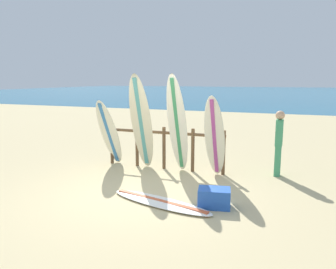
% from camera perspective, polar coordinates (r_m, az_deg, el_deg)
% --- Properties ---
extents(ground_plane, '(120.00, 120.00, 0.00)m').
position_cam_1_polar(ground_plane, '(7.05, -5.27, -10.24)').
color(ground_plane, '#CCB784').
extents(ocean_water, '(120.00, 80.00, 0.01)m').
position_cam_1_polar(ocean_water, '(64.05, 18.47, 7.02)').
color(ocean_water, '#196B93').
rests_on(ocean_water, ground).
extents(surfboard_rack, '(3.32, 0.09, 1.14)m').
position_cam_1_polar(surfboard_rack, '(8.75, -0.70, -1.52)').
color(surfboard_rack, brown).
rests_on(surfboard_rack, ground).
extents(surfboard_leaning_far_left, '(0.56, 0.96, 1.87)m').
position_cam_1_polar(surfboard_leaning_far_left, '(9.07, -10.20, 0.24)').
color(surfboard_leaning_far_left, silver).
rests_on(surfboard_leaning_far_left, ground).
extents(surfboard_leaning_left, '(0.58, 0.82, 2.54)m').
position_cam_1_polar(surfboard_leaning_left, '(8.56, -4.67, 2.08)').
color(surfboard_leaning_left, beige).
rests_on(surfboard_leaning_left, ground).
extents(surfboard_leaning_center_left, '(0.49, 0.94, 2.54)m').
position_cam_1_polar(surfboard_leaning_center_left, '(8.12, 1.65, 1.68)').
color(surfboard_leaning_center_left, white).
rests_on(surfboard_leaning_center_left, ground).
extents(surfboard_leaning_center, '(0.48, 0.88, 2.05)m').
position_cam_1_polar(surfboard_leaning_center, '(7.86, 8.13, -0.49)').
color(surfboard_leaning_center, silver).
rests_on(surfboard_leaning_center, ground).
extents(surfboard_lying_on_sand, '(2.33, 1.04, 0.08)m').
position_cam_1_polar(surfboard_lying_on_sand, '(6.49, -1.37, -11.69)').
color(surfboard_lying_on_sand, white).
rests_on(surfboard_lying_on_sand, ground).
extents(beachgoer_standing, '(0.22, 0.27, 1.64)m').
position_cam_1_polar(beachgoer_standing, '(8.50, 18.75, -0.99)').
color(beachgoer_standing, '#3F9966').
rests_on(beachgoer_standing, ground).
extents(cooler_box, '(0.67, 0.51, 0.36)m').
position_cam_1_polar(cooler_box, '(6.35, 8.04, -10.88)').
color(cooler_box, blue).
rests_on(cooler_box, ground).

